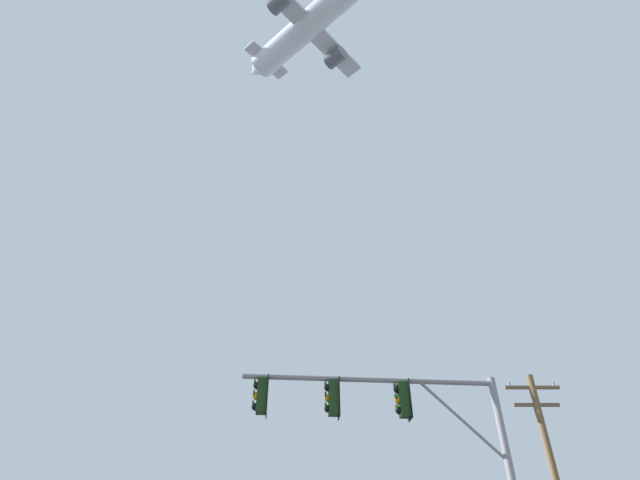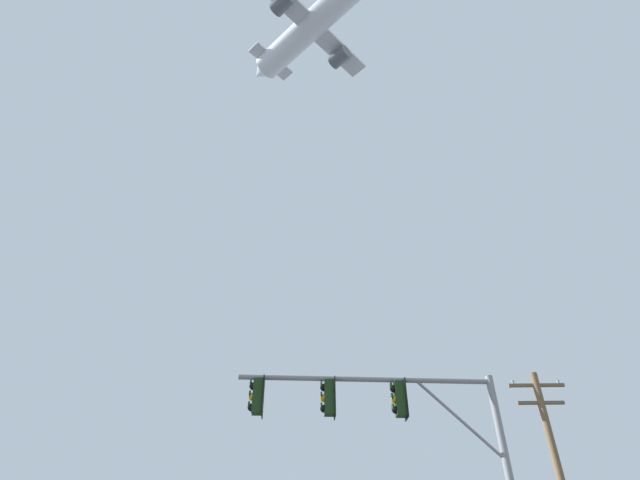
% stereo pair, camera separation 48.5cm
% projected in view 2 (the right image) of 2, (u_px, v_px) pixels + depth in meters
% --- Properties ---
extents(signal_pole_near, '(6.93, 0.84, 6.20)m').
position_uv_depth(signal_pole_near, '(395.00, 425.00, 12.79)').
color(signal_pole_near, gray).
rests_on(signal_pole_near, ground).
extents(airplane, '(16.72, 15.66, 5.56)m').
position_uv_depth(airplane, '(316.00, 22.00, 54.26)').
color(airplane, white).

